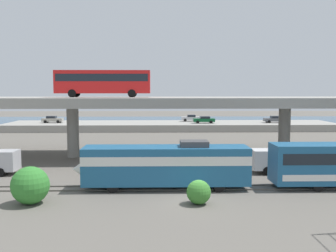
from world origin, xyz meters
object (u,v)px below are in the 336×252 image
object	(u,v)px
train_locomotive	(158,164)
parked_car_2	(204,120)
parked_car_0	(191,118)
parked_car_3	(52,119)
service_truck_east	(287,157)
parked_car_1	(275,119)
transit_bus_on_overpass	(103,81)

from	to	relation	value
train_locomotive	parked_car_2	bearing A→B (deg)	-101.29
parked_car_0	parked_car_2	world-z (taller)	same
train_locomotive	parked_car_2	distance (m)	50.09
train_locomotive	parked_car_3	distance (m)	55.90
train_locomotive	service_truck_east	xyz separation A→B (m)	(13.29, 5.98, -0.56)
parked_car_2	train_locomotive	bearing A→B (deg)	78.71
parked_car_1	service_truck_east	bearing A→B (deg)	74.54
service_truck_east	parked_car_1	size ratio (longest dim) A/B	1.47
train_locomotive	parked_car_1	size ratio (longest dim) A/B	3.29
transit_bus_on_overpass	parked_car_3	size ratio (longest dim) A/B	2.70
service_truck_east	parked_car_2	size ratio (longest dim) A/B	1.47
train_locomotive	parked_car_3	size ratio (longest dim) A/B	3.42
service_truck_east	parked_car_2	bearing A→B (deg)	-85.38
transit_bus_on_overpass	service_truck_east	bearing A→B (deg)	-27.51
train_locomotive	parked_car_0	distance (m)	54.78
parked_car_1	parked_car_3	world-z (taller)	same
train_locomotive	parked_car_1	world-z (taller)	train_locomotive
train_locomotive	parked_car_0	bearing A→B (deg)	-97.66
service_truck_east	parked_car_0	xyz separation A→B (m)	(-5.99, 48.31, 0.61)
service_truck_east	parked_car_0	distance (m)	48.68
train_locomotive	transit_bus_on_overpass	size ratio (longest dim) A/B	1.27
parked_car_1	transit_bus_on_overpass	bearing A→B (deg)	45.75
parked_car_0	parked_car_2	size ratio (longest dim) A/B	0.89
service_truck_east	parked_car_1	bearing A→B (deg)	-105.46
parked_car_3	parked_car_2	bearing A→B (deg)	-2.96
service_truck_east	parked_car_1	distance (m)	45.56
transit_bus_on_overpass	parked_car_1	xyz separation A→B (m)	(32.46, 33.33, -7.46)
parked_car_0	parked_car_1	distance (m)	18.65
transit_bus_on_overpass	parked_car_3	bearing A→B (deg)	115.37
parked_car_0	parked_car_3	size ratio (longest dim) A/B	0.92
parked_car_3	service_truck_east	bearing A→B (deg)	-50.80
train_locomotive	service_truck_east	size ratio (longest dim) A/B	2.24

